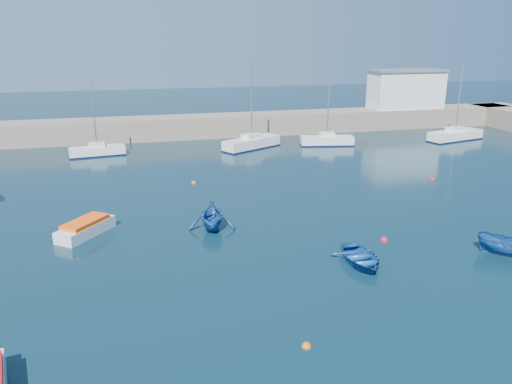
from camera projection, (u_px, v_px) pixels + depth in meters
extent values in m
plane|color=#0B2431|center=(336.00, 338.00, 20.93)|extent=(220.00, 220.00, 0.00)
cube|color=#786A5C|center=(191.00, 127.00, 63.06)|extent=(96.00, 4.50, 2.60)
cube|color=silver|center=(406.00, 90.00, 69.14)|extent=(10.00, 4.00, 5.00)
cube|color=silver|center=(97.00, 151.00, 53.04)|extent=(5.87, 2.36, 1.02)
cylinder|color=#B7BABC|center=(94.00, 116.00, 51.92)|extent=(0.15, 0.15, 6.56)
cube|color=silver|center=(252.00, 143.00, 56.57)|extent=(7.31, 5.33, 1.19)
cylinder|color=#B7BABC|center=(252.00, 101.00, 55.16)|extent=(0.17, 0.17, 8.34)
cube|color=silver|center=(327.00, 141.00, 58.24)|extent=(6.33, 2.84, 1.09)
cylinder|color=#B7BABC|center=(328.00, 106.00, 57.03)|extent=(0.16, 0.16, 7.03)
cube|color=silver|center=(455.00, 136.00, 61.12)|extent=(7.77, 3.85, 1.17)
cylinder|color=#B7BABC|center=(460.00, 95.00, 59.67)|extent=(0.17, 0.17, 8.61)
cube|color=silver|center=(86.00, 229.00, 31.83)|extent=(3.69, 4.14, 0.74)
cube|color=#FF500E|center=(85.00, 222.00, 31.68)|extent=(2.99, 3.29, 0.28)
imported|color=#154793|center=(361.00, 258.00, 27.68)|extent=(2.81, 3.81, 0.77)
imported|color=#154793|center=(212.00, 215.00, 32.65)|extent=(3.71, 4.09, 1.88)
imported|color=#154793|center=(508.00, 246.00, 28.58)|extent=(3.18, 3.30, 1.29)
sphere|color=#E0600B|center=(306.00, 347.00, 20.37)|extent=(0.40, 0.40, 0.40)
sphere|color=red|center=(384.00, 241.00, 31.01)|extent=(0.47, 0.47, 0.47)
sphere|color=#E0600B|center=(194.00, 183.00, 43.25)|extent=(0.42, 0.42, 0.42)
sphere|color=red|center=(432.00, 180.00, 44.32)|extent=(0.46, 0.46, 0.46)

